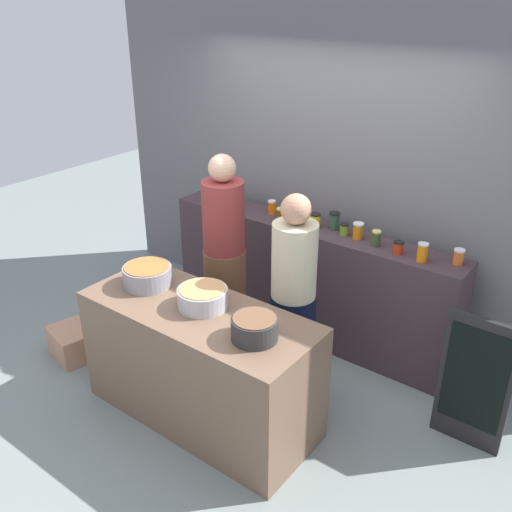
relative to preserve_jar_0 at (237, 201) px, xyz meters
The scene contains 22 objects.
ground 1.75m from the preserve_jar_0, 54.43° to the right, with size 12.00×12.00×0.00m, color gray.
storefront_wall 0.96m from the preserve_jar_0, 22.83° to the left, with size 4.80×0.12×3.00m, color slate.
display_shelf 0.98m from the preserve_jar_0, ahead, with size 2.70×0.36×1.04m, color #3E2F35.
prep_table 1.75m from the preserve_jar_0, 60.60° to the right, with size 1.70×0.70×0.90m, color brown.
preserve_jar_0 is the anchor object (origin of this frame).
preserve_jar_1 0.37m from the preserve_jar_0, ahead, with size 0.07×0.07×0.12m.
preserve_jar_2 0.54m from the preserve_jar_0, ahead, with size 0.07×0.07×0.12m.
preserve_jar_3 0.84m from the preserve_jar_0, ahead, with size 0.09×0.09×0.12m.
preserve_jar_4 0.99m from the preserve_jar_0, ahead, with size 0.09×0.09×0.15m.
preserve_jar_5 1.11m from the preserve_jar_0, ahead, with size 0.07×0.07×0.10m.
preserve_jar_6 1.23m from the preserve_jar_0, ahead, with size 0.08×0.08×0.13m.
preserve_jar_7 1.41m from the preserve_jar_0, ahead, with size 0.07×0.07×0.13m.
preserve_jar_8 1.61m from the preserve_jar_0, ahead, with size 0.08×0.08×0.10m.
preserve_jar_9 1.81m from the preserve_jar_0, ahead, with size 0.08×0.08×0.14m.
preserve_jar_10 2.03m from the preserve_jar_0, ahead, with size 0.08×0.08×0.12m.
cooking_pot_left 1.41m from the preserve_jar_0, 78.78° to the right, with size 0.35×0.35×0.15m.
cooking_pot_center 1.58m from the preserve_jar_0, 59.54° to the right, with size 0.34×0.34×0.14m.
cooking_pot_right 1.96m from the preserve_jar_0, 48.03° to the right, with size 0.29×0.29×0.15m.
cook_with_tongs 0.83m from the preserve_jar_0, 58.94° to the right, with size 0.35×0.35×1.74m.
cook_in_cap 1.51m from the preserve_jar_0, 35.54° to the right, with size 0.33×0.33×1.65m.
bread_crate 1.90m from the preserve_jar_0, 110.43° to the right, with size 0.39×0.30×0.26m, color tan.
chalkboard_sign 2.55m from the preserve_jar_0, 12.16° to the right, with size 0.47×0.05×0.99m.
Camera 1 is at (2.30, -2.69, 2.88)m, focal length 39.87 mm.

